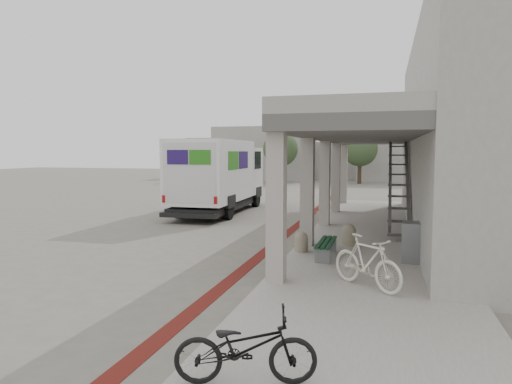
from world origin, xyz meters
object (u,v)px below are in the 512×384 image
(bench, at_px, (326,246))
(bicycle_cream, at_px, (367,262))
(utility_cabinet, at_px, (411,242))
(fedex_truck, at_px, (219,174))
(bicycle_black, at_px, (246,347))

(bench, relative_size, bicycle_cream, 0.98)
(utility_cabinet, distance_m, bicycle_cream, 2.82)
(bench, bearing_deg, bicycle_cream, -66.04)
(fedex_truck, relative_size, bicycle_black, 4.74)
(utility_cabinet, xyz_separation_m, bicycle_black, (-2.23, -7.04, -0.06))
(bench, bearing_deg, utility_cabinet, 1.29)
(fedex_truck, bearing_deg, bicycle_cream, -58.21)
(utility_cabinet, height_order, bicycle_cream, bicycle_cream)
(fedex_truck, distance_m, bicycle_cream, 13.39)
(bicycle_black, bearing_deg, bicycle_cream, -31.53)
(fedex_truck, xyz_separation_m, bicycle_black, (6.13, -15.51, -1.27))
(bench, xyz_separation_m, bicycle_cream, (1.15, -2.59, 0.25))
(fedex_truck, bearing_deg, utility_cabinet, -47.14)
(fedex_truck, height_order, bicycle_cream, fedex_truck)
(bicycle_cream, bearing_deg, bench, 64.64)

